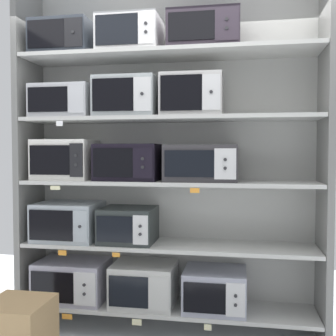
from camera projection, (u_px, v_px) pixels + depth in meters
The scene contains 30 objects.
back_panel at pixel (173, 155), 3.45m from camera, with size 2.51×0.04×2.84m, color #B2B2AD.
upright_left at pixel (29, 155), 3.42m from camera, with size 0.05×0.44×2.84m, color slate.
upright_right at pixel (326, 155), 3.01m from camera, with size 0.05×0.44×2.84m, color slate.
shelf_0 at pixel (168, 307), 3.27m from camera, with size 2.31×0.44×0.03m, color beige.
microwave_0 at pixel (72, 280), 3.39m from camera, with size 0.57×0.42×0.33m.
microwave_1 at pixel (144, 284), 3.29m from camera, with size 0.50×0.42×0.33m.
microwave_2 at pixel (215, 289), 3.19m from camera, with size 0.48×0.44×0.31m.
price_tag_0 at pixel (67, 317), 3.18m from camera, with size 0.08×0.00×0.04m, color orange.
price_tag_1 at pixel (137, 322), 3.08m from camera, with size 0.08×0.00×0.05m, color beige.
price_tag_2 at pixel (208, 327), 2.99m from camera, with size 0.05×0.00×0.04m, color beige.
shelf_1 at pixel (168, 245), 3.24m from camera, with size 2.31×0.44×0.03m, color beige.
microwave_3 at pixel (68, 221), 3.38m from camera, with size 0.51×0.44×0.31m.
microwave_4 at pixel (128, 225), 3.29m from camera, with size 0.43×0.41×0.28m.
price_tag_3 at pixel (62, 253), 3.16m from camera, with size 0.07×0.00×0.04m, color orange.
price_tag_4 at pixel (116, 255), 3.09m from camera, with size 0.06×0.00×0.03m, color orange.
shelf_2 at pixel (168, 182), 3.22m from camera, with size 2.31×0.44×0.03m, color beige.
microwave_5 at pixel (65, 160), 3.36m from camera, with size 0.47×0.38×0.33m.
microwave_6 at pixel (129, 162), 3.27m from camera, with size 0.50×0.39×0.29m.
microwave_7 at pixel (201, 163), 3.17m from camera, with size 0.56×0.39×0.28m.
price_tag_5 at pixel (55, 188), 3.15m from camera, with size 0.08×0.00×0.03m, color beige.
price_tag_6 at pixel (195, 190), 2.96m from camera, with size 0.07×0.00×0.04m, color orange.
shelf_3 at pixel (168, 119), 3.20m from camera, with size 2.31×0.44×0.03m, color beige.
microwave_8 at pixel (66, 102), 3.34m from camera, with size 0.49×0.41×0.26m.
microwave_9 at pixel (128, 98), 3.25m from camera, with size 0.48×0.42×0.31m.
microwave_10 at pixel (192, 96), 3.16m from camera, with size 0.47×0.39×0.32m.
price_tag_7 at pixel (59, 123), 3.12m from camera, with size 0.05×0.00×0.04m, color white.
shelf_4 at pixel (168, 55), 3.18m from camera, with size 2.31×0.44×0.03m, color beige.
microwave_11 at pixel (65, 40), 3.32m from camera, with size 0.48×0.40×0.27m.
microwave_12 at pixel (130, 36), 3.22m from camera, with size 0.48×0.38×0.29m.
microwave_13 at pixel (204, 32), 3.12m from camera, with size 0.55×0.35×0.29m.
Camera 1 is at (0.55, -3.17, 1.45)m, focal length 43.53 mm.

